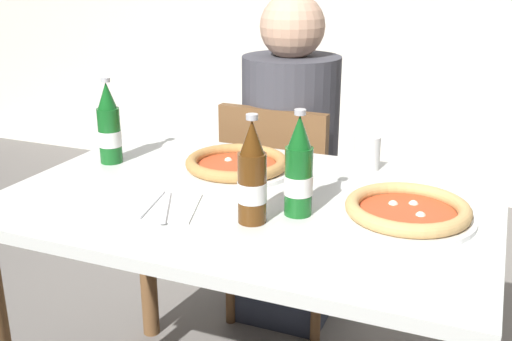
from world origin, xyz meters
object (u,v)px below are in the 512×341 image
dining_table_main (249,237)px  chair_behind_table (284,203)px  pizza_marinara_far (237,165)px  beer_bottle_center (252,178)px  beer_bottle_left (299,171)px  beer_bottle_right (109,127)px  napkin_with_cutlery (158,207)px  paper_cup (367,153)px  pizza_margherita_near (408,210)px  diner_seated (290,172)px

dining_table_main → chair_behind_table: bearing=101.6°
chair_behind_table → dining_table_main: bearing=104.0°
chair_behind_table → pizza_marinara_far: (0.02, -0.46, 0.29)m
beer_bottle_center → pizza_marinara_far: bearing=120.0°
beer_bottle_left → pizza_marinara_far: bearing=139.3°
beer_bottle_center → beer_bottle_right: (-0.54, 0.24, 0.00)m
napkin_with_cutlery → paper_cup: 0.62m
pizza_margherita_near → napkin_with_cutlery: 0.58m
dining_table_main → pizza_margherita_near: pizza_margherita_near is taller
napkin_with_cutlery → diner_seated: bearing=87.0°
pizza_margherita_near → beer_bottle_center: beer_bottle_center is taller
pizza_margherita_near → beer_bottle_left: beer_bottle_left is taller
pizza_marinara_far → beer_bottle_right: bearing=-170.7°
dining_table_main → diner_seated: diner_seated is taller
pizza_marinara_far → chair_behind_table: bearing=93.0°
beer_bottle_center → beer_bottle_right: same height
chair_behind_table → beer_bottle_center: bearing=107.0°
dining_table_main → beer_bottle_center: (0.07, -0.14, 0.22)m
pizza_marinara_far → napkin_with_cutlery: (-0.06, -0.31, -0.02)m
beer_bottle_center → napkin_with_cutlery: size_ratio=1.09×
paper_cup → dining_table_main: bearing=-125.3°
pizza_margherita_near → beer_bottle_right: 0.87m
pizza_marinara_far → beer_bottle_center: beer_bottle_center is taller
chair_behind_table → napkin_with_cutlery: 0.81m
beer_bottle_center → paper_cup: (0.15, 0.46, -0.06)m
dining_table_main → diner_seated: (-0.12, 0.66, -0.05)m
dining_table_main → beer_bottle_center: beer_bottle_center is taller
pizza_margherita_near → paper_cup: (-0.16, 0.31, 0.03)m
paper_cup → beer_bottle_left: bearing=-101.0°
diner_seated → napkin_with_cutlery: diner_seated is taller
beer_bottle_left → paper_cup: 0.39m
pizza_margherita_near → napkin_with_cutlery: bearing=-163.7°
beer_bottle_right → paper_cup: 0.74m
chair_behind_table → beer_bottle_right: (-0.35, -0.52, 0.37)m
dining_table_main → pizza_margherita_near: bearing=0.6°
diner_seated → pizza_margherita_near: 0.85m
napkin_with_cutlery → paper_cup: bearing=50.7°
diner_seated → napkin_with_cutlery: (-0.04, -0.82, 0.17)m
chair_behind_table → paper_cup: size_ratio=8.95×
diner_seated → pizza_margherita_near: bearing=-52.1°
diner_seated → pizza_marinara_far: diner_seated is taller
beer_bottle_right → paper_cup: bearing=17.9°
beer_bottle_center → beer_bottle_right: size_ratio=1.00×
chair_behind_table → paper_cup: bearing=142.6°
beer_bottle_left → beer_bottle_center: size_ratio=1.00×
pizza_margherita_near → beer_bottle_left: bearing=-164.3°
chair_behind_table → paper_cup: 0.55m
dining_table_main → beer_bottle_left: 0.27m
pizza_margherita_near → beer_bottle_left: 0.26m
beer_bottle_center → paper_cup: size_ratio=2.60×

